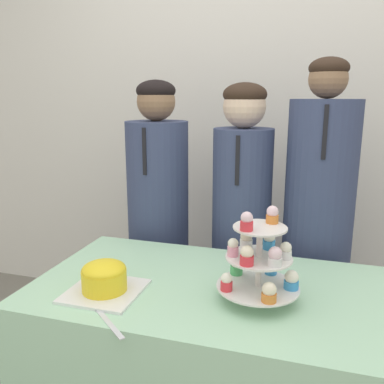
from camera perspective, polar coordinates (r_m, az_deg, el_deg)
The scene contains 8 objects.
wall_back at distance 2.53m, azimuth 10.03°, elevation 12.04°, with size 9.00×0.06×2.70m.
table at distance 1.68m, azimuth 2.90°, elevation -24.45°, with size 1.28×0.71×0.74m.
round_cake at distance 1.44m, azimuth -12.22°, elevation -11.75°, with size 0.24×0.24×0.11m.
cake_knife at distance 1.35m, azimuth -12.85°, elevation -16.08°, with size 0.21×0.18×0.01m.
cupcake_stand at distance 1.34m, azimuth 9.47°, elevation -9.43°, with size 0.27×0.27×0.31m.
student_0 at distance 2.14m, azimuth -4.69°, elevation -5.82°, with size 0.31×0.32×1.47m.
student_1 at distance 2.03m, azimuth 6.85°, elevation -6.72°, with size 0.28×0.29×1.46m.
student_2 at distance 1.99m, azimuth 17.02°, elevation -6.75°, with size 0.31×0.32×1.56m.
Camera 1 is at (0.31, -0.93, 1.40)m, focal length 38.00 mm.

